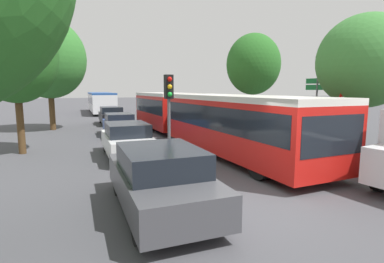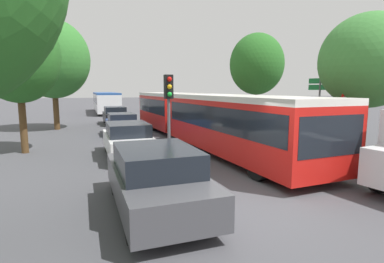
{
  "view_description": "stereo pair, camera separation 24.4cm",
  "coord_description": "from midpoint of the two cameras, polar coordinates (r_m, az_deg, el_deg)",
  "views": [
    {
      "loc": [
        -3.71,
        -6.21,
        2.86
      ],
      "look_at": [
        0.2,
        4.83,
        1.2
      ],
      "focal_mm": 28.0,
      "sensor_mm": 36.0,
      "label": 1
    },
    {
      "loc": [
        -3.48,
        -6.29,
        2.86
      ],
      "look_at": [
        0.2,
        4.83,
        1.2
      ],
      "focal_mm": 28.0,
      "sensor_mm": 36.0,
      "label": 2
    }
  ],
  "objects": [
    {
      "name": "ground_plane",
      "position": [
        7.76,
        9.94,
        -13.7
      ],
      "size": [
        200.0,
        200.0,
        0.0
      ],
      "primitive_type": "plane",
      "color": "#47474C"
    },
    {
      "name": "articulated_bus",
      "position": [
        16.1,
        0.9,
        3.23
      ],
      "size": [
        3.93,
        17.69,
        2.61
      ],
      "rotation": [
        0.0,
        0.0,
        -1.5
      ],
      "color": "red",
      "rests_on": "ground"
    },
    {
      "name": "city_bus_rear",
      "position": [
        38.17,
        -17.14,
        5.54
      ],
      "size": [
        2.87,
        11.43,
        2.44
      ],
      "rotation": [
        0.0,
        0.0,
        1.6
      ],
      "color": "silver",
      "rests_on": "ground"
    },
    {
      "name": "queued_car_graphite",
      "position": [
        7.17,
        -7.07,
        -8.9
      ],
      "size": [
        2.0,
        4.45,
        1.53
      ],
      "rotation": [
        0.0,
        0.0,
        1.6
      ],
      "color": "#47474C",
      "rests_on": "ground"
    },
    {
      "name": "queued_car_white",
      "position": [
        12.99,
        -12.77,
        -1.53
      ],
      "size": [
        1.9,
        4.25,
        1.46
      ],
      "rotation": [
        0.0,
        0.0,
        1.6
      ],
      "color": "white",
      "rests_on": "ground"
    },
    {
      "name": "queued_car_blue",
      "position": [
        19.14,
        -14.06,
        1.34
      ],
      "size": [
        1.8,
        4.01,
        1.38
      ],
      "rotation": [
        0.0,
        0.0,
        1.6
      ],
      "color": "#284799",
      "rests_on": "ground"
    },
    {
      "name": "queued_car_black",
      "position": [
        25.52,
        -15.37,
        2.99
      ],
      "size": [
        1.88,
        4.19,
        1.44
      ],
      "rotation": [
        0.0,
        0.0,
        1.6
      ],
      "color": "black",
      "rests_on": "ground"
    },
    {
      "name": "traffic_light",
      "position": [
        11.41,
        -5.03,
        6.22
      ],
      "size": [
        0.32,
        0.36,
        3.4
      ],
      "rotation": [
        0.0,
        0.0,
        -1.55
      ],
      "color": "#56595E",
      "rests_on": "ground"
    },
    {
      "name": "no_entry_sign",
      "position": [
        14.47,
        26.6,
        3.31
      ],
      "size": [
        0.7,
        0.08,
        2.82
      ],
      "rotation": [
        0.0,
        0.0,
        -1.57
      ],
      "color": "#56595E",
      "rests_on": "ground"
    },
    {
      "name": "direction_sign_post",
      "position": [
        17.54,
        22.32,
        6.46
      ],
      "size": [
        0.4,
        1.37,
        3.6
      ],
      "rotation": [
        0.0,
        0.0,
        3.39
      ],
      "color": "#56595E",
      "rests_on": "ground"
    },
    {
      "name": "tree_left_mid",
      "position": [
        15.21,
        -31.3,
        12.03
      ],
      "size": [
        3.49,
        3.49,
        6.41
      ],
      "color": "#51381E",
      "rests_on": "ground"
    },
    {
      "name": "tree_left_far",
      "position": [
        23.29,
        -26.06,
        12.01
      ],
      "size": [
        4.97,
        4.97,
        7.65
      ],
      "color": "#51381E",
      "rests_on": "ground"
    },
    {
      "name": "tree_right_near",
      "position": [
        15.47,
        29.67,
        11.14
      ],
      "size": [
        4.11,
        4.11,
        6.13
      ],
      "color": "#51381E",
      "rests_on": "ground"
    },
    {
      "name": "tree_right_mid",
      "position": [
        23.77,
        11.24,
        12.15
      ],
      "size": [
        4.07,
        4.07,
        7.03
      ],
      "color": "#51381E",
      "rests_on": "ground"
    }
  ]
}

